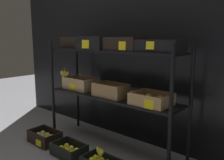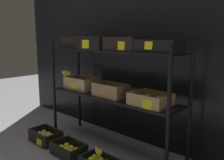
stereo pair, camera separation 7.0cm
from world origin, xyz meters
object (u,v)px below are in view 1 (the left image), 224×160
(crate_ground_pear, at_px, (45,138))
(banana_bunch_loose, at_px, (100,153))
(display_rack, at_px, (110,72))
(crate_ground_lemon, at_px, (69,151))

(crate_ground_pear, bearing_deg, banana_bunch_loose, 0.61)
(display_rack, bearing_deg, crate_ground_pear, -148.09)
(crate_ground_pear, distance_m, crate_ground_lemon, 0.42)
(display_rack, relative_size, crate_ground_pear, 4.65)
(banana_bunch_loose, bearing_deg, crate_ground_pear, -179.39)
(crate_ground_lemon, bearing_deg, crate_ground_pear, 178.16)
(display_rack, bearing_deg, crate_ground_lemon, -114.96)
(crate_ground_lemon, height_order, banana_bunch_loose, banana_bunch_loose)
(crate_ground_pear, bearing_deg, display_rack, 31.91)
(crate_ground_pear, xyz_separation_m, banana_bunch_loose, (0.82, 0.01, 0.10))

